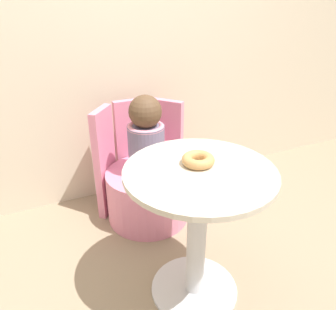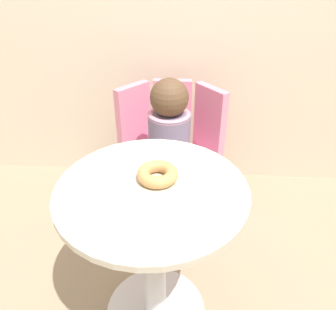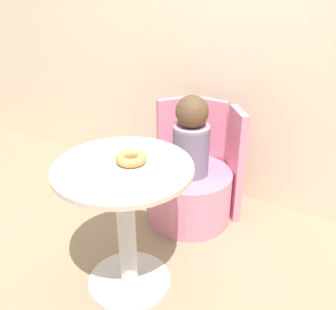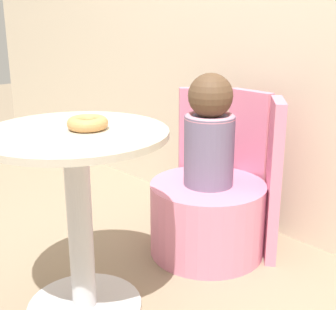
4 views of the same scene
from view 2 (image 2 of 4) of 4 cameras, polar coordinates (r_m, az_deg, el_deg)
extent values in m
plane|color=gray|center=(1.72, -1.98, -24.47)|extent=(12.00, 12.00, 0.00)
cylinder|color=silver|center=(1.70, -2.28, -25.36)|extent=(0.45, 0.45, 0.02)
cylinder|color=silver|center=(1.41, -2.60, -17.60)|extent=(0.10, 0.10, 0.69)
cylinder|color=beige|center=(1.16, -3.03, -6.08)|extent=(0.68, 0.68, 0.02)
cylinder|color=pink|center=(2.05, 0.20, -5.82)|extent=(0.56, 0.56, 0.36)
cube|color=pink|center=(2.18, 0.74, 3.39)|extent=(0.24, 0.05, 0.77)
cube|color=pink|center=(2.09, 6.94, 1.71)|extent=(0.19, 0.21, 0.77)
cube|color=pink|center=(2.11, -5.74, 2.17)|extent=(0.19, 0.21, 0.77)
cylinder|color=slate|center=(1.85, 0.21, 2.56)|extent=(0.24, 0.24, 0.33)
torus|color=pink|center=(1.78, 0.22, 6.91)|extent=(0.24, 0.24, 0.04)
sphere|color=brown|center=(1.74, 0.23, 9.96)|extent=(0.21, 0.21, 0.21)
torus|color=tan|center=(1.17, -1.83, -3.35)|extent=(0.15, 0.15, 0.05)
camera|label=1|loc=(0.79, -97.52, -5.69)|focal=35.00mm
camera|label=3|loc=(0.99, 120.94, -5.72)|focal=42.00mm
camera|label=4|loc=(1.33, 84.88, -12.03)|focal=50.00mm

